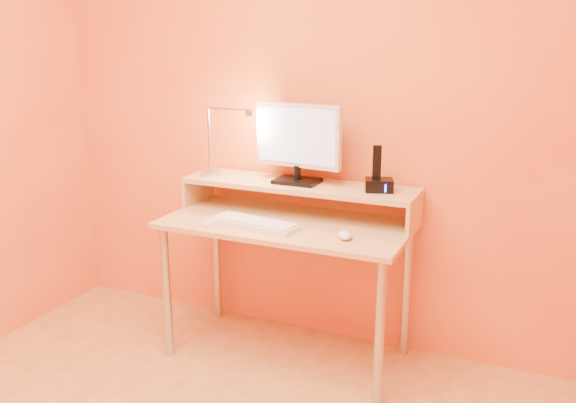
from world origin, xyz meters
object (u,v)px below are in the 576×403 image
at_px(monitor_panel, 298,135).
at_px(remote_control, 220,221).
at_px(keyboard, 255,224).
at_px(phone_dock, 379,185).
at_px(mouse, 345,235).
at_px(lamp_base, 210,173).

relative_size(monitor_panel, remote_control, 2.43).
bearing_deg(monitor_panel, keyboard, -102.35).
distance_m(phone_dock, keyboard, 0.62).
distance_m(monitor_panel, phone_dock, 0.47).
bearing_deg(mouse, phone_dock, 53.17).
bearing_deg(lamp_base, mouse, -16.78).
xyz_separation_m(lamp_base, phone_dock, (0.91, 0.03, 0.02)).
bearing_deg(mouse, monitor_panel, 117.55).
distance_m(monitor_panel, mouse, 0.59).
distance_m(monitor_panel, remote_control, 0.57).
relative_size(phone_dock, mouse, 1.21).
distance_m(keyboard, remote_control, 0.18).
xyz_separation_m(monitor_panel, remote_control, (-0.27, -0.31, -0.39)).
relative_size(phone_dock, keyboard, 0.30).
bearing_deg(mouse, keyboard, 157.25).
bearing_deg(phone_dock, monitor_panel, 159.65).
xyz_separation_m(lamp_base, remote_control, (0.21, -0.27, -0.16)).
xyz_separation_m(monitor_panel, phone_dock, (0.42, -0.01, -0.21)).
xyz_separation_m(lamp_base, mouse, (0.84, -0.25, -0.15)).
height_order(monitor_panel, mouse, monitor_panel).
xyz_separation_m(phone_dock, mouse, (-0.07, -0.28, -0.17)).
distance_m(phone_dock, remote_control, 0.78).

